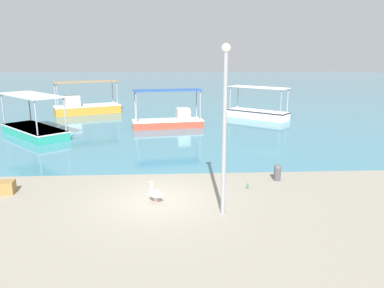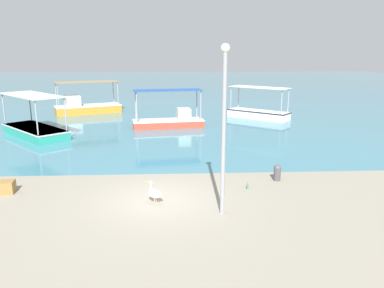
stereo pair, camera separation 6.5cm
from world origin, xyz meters
name	(u,v)px [view 1 (the left image)]	position (x,y,z in m)	size (l,w,h in m)	color
ground	(158,200)	(0.00, 0.00, 0.00)	(120.00, 120.00, 0.00)	gray
harbor_water	(168,86)	(0.00, 48.00, 0.00)	(110.00, 90.00, 0.00)	teal
fishing_boat_near_left	(85,106)	(-7.02, 20.22, 0.63)	(5.84, 3.92, 2.78)	orange
fishing_boat_outer	(258,112)	(7.45, 16.93, 0.51)	(4.82, 4.40, 2.54)	white
fishing_boat_center	(34,128)	(-8.28, 11.20, 0.49)	(5.30, 5.52, 2.64)	teal
fishing_boat_near_right	(170,120)	(0.36, 13.62, 0.56)	(5.17, 2.32, 2.67)	#C1422E
pelican	(155,193)	(-0.10, -0.28, 0.38)	(0.72, 0.55, 0.80)	#E0997A
lamp_post	(225,122)	(2.18, -1.25, 3.09)	(0.28, 0.28, 5.47)	gray
mooring_bollard	(277,172)	(4.90, 1.92, 0.36)	(0.30, 0.30, 0.69)	#47474C
cargo_crate	(2,188)	(-5.90, 0.97, 0.24)	(0.86, 0.54, 0.48)	olive
glass_bottle	(248,186)	(3.47, 0.96, 0.11)	(0.07, 0.07, 0.27)	#3F7F4C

